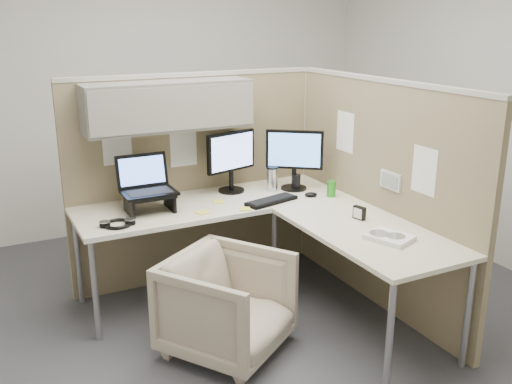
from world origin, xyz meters
name	(u,v)px	position (x,y,z in m)	size (l,w,h in m)	color
ground	(259,320)	(0.00, 0.00, 0.00)	(4.50, 4.50, 0.00)	#37383C
partition_back	(183,146)	(-0.22, 0.83, 1.10)	(2.00, 0.36, 1.63)	#8A7A5A
partition_right	(376,193)	(0.90, -0.07, 0.82)	(0.07, 2.03, 1.63)	#8A7A5A
desk	(267,219)	(0.12, 0.13, 0.69)	(2.00, 1.98, 0.73)	beige
office_chair	(227,300)	(-0.35, -0.24, 0.35)	(0.67, 0.63, 0.69)	#B8A492
monitor_left	(231,157)	(0.12, 0.70, 1.00)	(0.43, 0.20, 0.47)	black
monitor_right	(294,155)	(0.58, 0.54, 1.00)	(0.37, 0.29, 0.47)	black
laptop_station	(148,190)	(-0.59, 0.55, 0.87)	(0.36, 0.31, 0.38)	black
keyboard	(271,201)	(0.26, 0.32, 0.74)	(0.41, 0.14, 0.02)	black
mouse	(311,195)	(0.59, 0.31, 0.75)	(0.09, 0.06, 0.03)	black
travel_mug	(272,179)	(0.41, 0.58, 0.82)	(0.09, 0.09, 0.19)	silver
soda_can_green	(331,189)	(0.73, 0.24, 0.79)	(0.07, 0.07, 0.12)	#268C1E
soda_can_silver	(296,182)	(0.59, 0.52, 0.79)	(0.07, 0.07, 0.12)	black
sticky_note_a	(202,213)	(-0.28, 0.32, 0.73)	(0.08, 0.08, 0.01)	yellow
sticky_note_d	(219,202)	(-0.08, 0.50, 0.73)	(0.08, 0.08, 0.01)	yellow
sticky_note_b	(245,209)	(0.02, 0.26, 0.73)	(0.08, 0.08, 0.01)	yellow
headphones	(118,224)	(-0.86, 0.34, 0.74)	(0.23, 0.21, 0.03)	black
paper_stack	(389,237)	(0.55, -0.65, 0.75)	(0.28, 0.32, 0.03)	white
desk_clock	(359,213)	(0.61, -0.26, 0.77)	(0.05, 0.09, 0.09)	black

